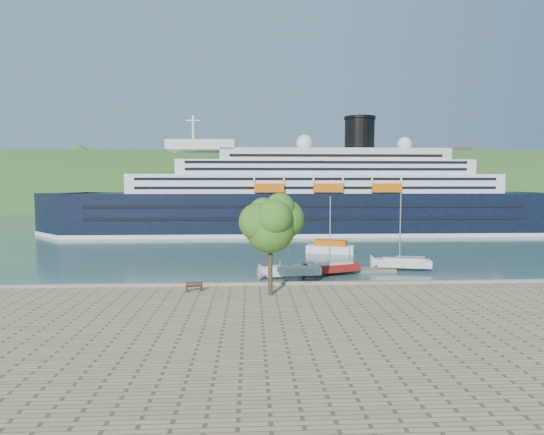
{
  "coord_description": "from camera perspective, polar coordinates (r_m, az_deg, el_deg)",
  "views": [
    {
      "loc": [
        -6.99,
        -48.76,
        12.24
      ],
      "look_at": [
        -3.36,
        30.0,
        5.94
      ],
      "focal_mm": 30.0,
      "sensor_mm": 36.0,
      "label": 1
    }
  ],
  "objects": [
    {
      "name": "ground",
      "position": [
        50.76,
        5.43,
        -9.4
      ],
      "size": [
        400.0,
        400.0,
        0.0
      ],
      "primitive_type": "plane",
      "color": "#2F534D",
      "rests_on": "ground"
    },
    {
      "name": "far_hillside",
      "position": [
        193.89,
        -0.58,
        4.5
      ],
      "size": [
        400.0,
        50.0,
        24.0
      ],
      "primitive_type": "cube",
      "color": "#2D5522",
      "rests_on": "ground"
    },
    {
      "name": "quay_coping",
      "position": [
        50.3,
        5.47,
        -8.19
      ],
      "size": [
        220.0,
        0.5,
        0.3
      ],
      "primitive_type": "cube",
      "color": "slate",
      "rests_on": "promenade"
    },
    {
      "name": "cruise_ship",
      "position": [
        105.98,
        4.09,
        5.3
      ],
      "size": [
        121.23,
        18.03,
        27.21
      ],
      "primitive_type": null,
      "rotation": [
        0.0,
        0.0,
        -0.0
      ],
      "color": "black",
      "rests_on": "ground"
    },
    {
      "name": "park_bench",
      "position": [
        47.64,
        -9.75,
        -8.45
      ],
      "size": [
        1.87,
        1.14,
        1.12
      ],
      "primitive_type": null,
      "rotation": [
        0.0,
        0.0,
        0.26
      ],
      "color": "#452013",
      "rests_on": "promenade"
    },
    {
      "name": "promenade_tree",
      "position": [
        44.55,
        -0.21,
        -2.9
      ],
      "size": [
        6.58,
        6.58,
        10.9
      ],
      "primitive_type": null,
      "color": "#35681B",
      "rests_on": "promenade"
    },
    {
      "name": "floating_pontoon",
      "position": [
        61.91,
        6.83,
        -6.67
      ],
      "size": [
        18.85,
        3.28,
        0.42
      ],
      "primitive_type": null,
      "rotation": [
        0.0,
        0.0,
        0.05
      ],
      "color": "slate",
      "rests_on": "ground"
    },
    {
      "name": "sailboat_white_near",
      "position": [
        56.81,
        2.66,
        -2.8
      ],
      "size": [
        7.87,
        3.02,
        9.91
      ],
      "primitive_type": null,
      "rotation": [
        0.0,
        0.0,
        0.12
      ],
      "color": "silver",
      "rests_on": "ground"
    },
    {
      "name": "sailboat_red",
      "position": [
        59.39,
        7.73,
        -2.55
      ],
      "size": [
        7.89,
        4.6,
        9.85
      ],
      "primitive_type": null,
      "rotation": [
        0.0,
        0.0,
        0.35
      ],
      "color": "maroon",
      "rests_on": "ground"
    },
    {
      "name": "sailboat_white_far",
      "position": [
        64.47,
        16.26,
        -1.95
      ],
      "size": [
        8.22,
        3.73,
        10.25
      ],
      "primitive_type": null,
      "rotation": [
        0.0,
        0.0,
        -0.2
      ],
      "color": "silver",
      "rests_on": "ground"
    },
    {
      "name": "tender_launch",
      "position": [
        78.35,
        7.34,
        -3.62
      ],
      "size": [
        8.6,
        5.3,
        2.25
      ],
      "primitive_type": null,
      "rotation": [
        0.0,
        0.0,
        -0.34
      ],
      "color": "#DD600D",
      "rests_on": "ground"
    }
  ]
}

